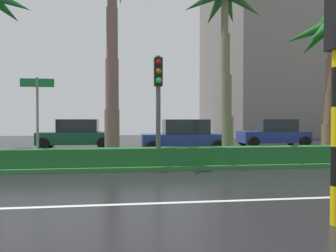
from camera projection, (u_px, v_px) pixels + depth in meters
The scene contains 12 objects.
ground_plane at pixel (49, 163), 13.26m from camera, with size 90.00×42.00×0.10m, color black.
median_strip at pixel (42, 163), 12.27m from camera, with size 85.50×4.00×0.15m, color #2D6B33.
median_hedge at pixel (32, 158), 10.87m from camera, with size 76.50×0.70×0.60m.
palm_tree_centre_right at pixel (225, 15), 13.36m from camera, with size 3.46×3.49×7.36m.
palm_tree_mid_right at pixel (331, 43), 13.76m from camera, with size 3.75×3.77×6.09m.
traffic_signal_median_right at pixel (158, 90), 11.14m from camera, with size 0.28×0.43×3.76m.
street_name_sign at pixel (37, 109), 10.92m from camera, with size 1.10×0.08×3.00m.
traffic_signal_foreground at pixel (336, 62), 5.39m from camera, with size 0.28×0.43×3.94m.
car_in_traffic_second at pixel (77, 134), 19.39m from camera, with size 4.30×2.02×1.72m.
car_in_traffic_third at pixel (184, 136), 17.10m from camera, with size 4.30×2.02×1.72m.
car_in_traffic_fourth at pixel (274, 133), 20.71m from camera, with size 4.30×2.02×1.72m.
building_far_right at pixel (284, 59), 35.58m from camera, with size 15.24×15.96×16.60m.
Camera 1 is at (3.12, -4.74, 1.78)m, focal length 34.84 mm.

